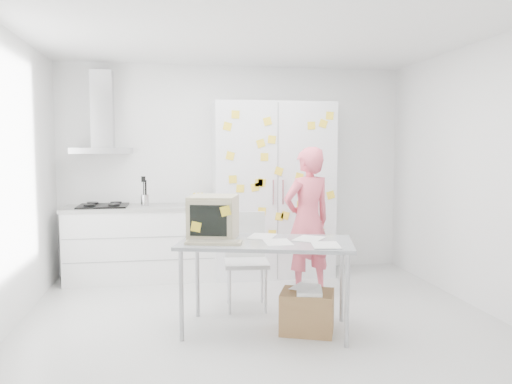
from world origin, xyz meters
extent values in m
cube|color=silver|center=(0.00, 0.00, -0.01)|extent=(4.50, 4.00, 0.02)
cube|color=white|center=(0.00, 2.00, 1.35)|extent=(4.50, 0.02, 2.70)
cube|color=white|center=(-2.25, 0.00, 1.35)|extent=(0.02, 4.00, 2.70)
cube|color=white|center=(2.25, 0.00, 1.35)|extent=(0.02, 4.00, 2.70)
cube|color=white|center=(0.00, 0.00, 2.70)|extent=(4.50, 4.00, 0.02)
cube|color=white|center=(-1.20, 1.70, 0.44)|extent=(1.80, 0.60, 0.88)
cube|color=gray|center=(-1.20, 1.40, 0.58)|extent=(1.76, 0.01, 0.01)
cube|color=gray|center=(-1.20, 1.40, 0.30)|extent=(1.76, 0.01, 0.01)
cube|color=#9E9E99|center=(-1.20, 1.70, 0.90)|extent=(1.84, 0.63, 0.04)
cube|color=black|center=(-1.65, 1.70, 0.93)|extent=(0.58, 0.50, 0.03)
cylinder|color=black|center=(-1.79, 1.58, 0.95)|extent=(0.14, 0.14, 0.02)
cylinder|color=black|center=(-1.51, 1.58, 0.95)|extent=(0.14, 0.14, 0.02)
cylinder|color=black|center=(-1.79, 1.82, 0.95)|extent=(0.14, 0.14, 0.02)
cylinder|color=black|center=(-1.51, 1.82, 0.95)|extent=(0.14, 0.14, 0.02)
cylinder|color=silver|center=(-1.15, 1.70, 0.99)|extent=(0.10, 0.10, 0.14)
cylinder|color=black|center=(-1.16, 1.71, 1.09)|extent=(0.01, 0.01, 0.30)
cylinder|color=black|center=(-1.13, 1.69, 1.09)|extent=(0.01, 0.01, 0.30)
cylinder|color=black|center=(-1.15, 1.72, 1.09)|extent=(0.01, 0.01, 0.30)
cube|color=black|center=(-1.16, 1.71, 1.25)|extent=(0.05, 0.01, 0.07)
imported|color=white|center=(-0.50, 1.70, 0.96)|extent=(0.31, 0.31, 0.08)
sphere|color=#B2140F|center=(-0.56, 1.72, 0.99)|extent=(0.08, 0.08, 0.08)
sphere|color=#B2140F|center=(-0.47, 1.65, 0.99)|extent=(0.08, 0.08, 0.08)
sphere|color=#B2140F|center=(-0.43, 1.74, 0.99)|extent=(0.08, 0.08, 0.08)
cylinder|color=yellow|center=(-0.52, 1.72, 1.03)|extent=(0.09, 0.17, 0.10)
cylinder|color=yellow|center=(-0.49, 1.72, 1.03)|extent=(0.04, 0.17, 0.10)
cylinder|color=yellow|center=(-0.47, 1.72, 1.03)|extent=(0.08, 0.17, 0.10)
cube|color=silver|center=(-1.65, 1.75, 1.60)|extent=(0.70, 0.48, 0.07)
cube|color=silver|center=(-1.65, 1.87, 2.10)|extent=(0.26, 0.24, 0.95)
cube|color=silver|center=(0.45, 1.68, 1.10)|extent=(1.50, 0.65, 2.20)
cube|color=slate|center=(0.45, 1.35, 1.10)|extent=(0.01, 0.01, 2.16)
cube|color=silver|center=(0.39, 1.34, 1.10)|extent=(0.02, 0.02, 0.30)
cube|color=silver|center=(0.51, 1.34, 1.10)|extent=(0.02, 0.02, 0.30)
cube|color=yellow|center=(0.86, 1.34, 1.90)|extent=(0.10, 0.00, 0.10)
cube|color=yellow|center=(1.01, 1.34, 1.93)|extent=(0.12, 0.00, 0.12)
cube|color=yellow|center=(1.12, 1.34, 1.05)|extent=(0.12, 0.00, 0.12)
cube|color=yellow|center=(0.22, 1.34, 1.21)|extent=(0.10, 0.00, 0.10)
cube|color=yellow|center=(0.46, 1.34, 1.35)|extent=(0.12, 0.00, 0.12)
cube|color=yellow|center=(0.83, 1.34, 0.86)|extent=(0.12, 0.00, 0.12)
cube|color=yellow|center=(0.25, 1.34, 0.87)|extent=(0.10, 0.00, 0.10)
cube|color=yellow|center=(0.32, 1.34, 1.95)|extent=(0.12, 0.00, 0.12)
cube|color=yellow|center=(0.54, 1.34, 0.81)|extent=(0.12, 0.00, 0.12)
cube|color=yellow|center=(0.86, 1.34, 1.19)|extent=(0.12, 0.00, 0.12)
cube|color=yellow|center=(0.74, 1.34, 0.94)|extent=(0.10, 0.00, 0.10)
cube|color=yellow|center=(0.24, 1.34, 1.69)|extent=(0.12, 0.00, 0.12)
cube|color=yellow|center=(-0.01, 1.34, 1.15)|extent=(0.10, 0.00, 0.10)
cube|color=yellow|center=(-0.10, 1.34, 1.26)|extent=(0.10, 0.00, 0.10)
cube|color=yellow|center=(-0.16, 1.34, 1.89)|extent=(0.11, 0.00, 0.11)
cube|color=yellow|center=(0.38, 1.34, 0.59)|extent=(0.10, 0.00, 0.10)
cube|color=yellow|center=(0.25, 1.34, 1.22)|extent=(0.11, 0.00, 0.11)
cube|color=yellow|center=(0.99, 1.34, 0.59)|extent=(0.11, 0.00, 0.11)
cube|color=yellow|center=(1.09, 1.34, 2.03)|extent=(0.10, 0.00, 0.10)
cube|color=yellow|center=(0.28, 1.34, 1.53)|extent=(0.10, 0.00, 0.10)
cube|color=yellow|center=(0.17, 1.34, 1.16)|extent=(0.11, 0.00, 0.11)
cube|color=yellow|center=(0.63, 1.34, 0.52)|extent=(0.10, 0.00, 0.10)
cube|color=yellow|center=(-0.07, 1.34, 2.03)|extent=(0.10, 0.00, 0.10)
cube|color=yellow|center=(-0.13, 1.34, 1.54)|extent=(0.12, 0.00, 0.12)
cube|color=yellow|center=(0.76, 1.34, 0.77)|extent=(0.11, 0.00, 0.11)
cube|color=yellow|center=(0.37, 1.34, 1.73)|extent=(0.11, 0.00, 0.11)
cube|color=yellow|center=(0.72, 1.34, 1.28)|extent=(0.11, 0.00, 0.11)
cube|color=yellow|center=(0.47, 1.34, 0.80)|extent=(0.11, 0.00, 0.11)
imported|color=#E85A6C|center=(0.66, 0.75, 0.82)|extent=(0.70, 0.57, 1.64)
cube|color=gray|center=(0.00, -0.28, 0.80)|extent=(1.65, 1.13, 0.03)
cylinder|color=#9D9DA2|center=(-0.75, -0.40, 0.39)|extent=(0.05, 0.05, 0.78)
cylinder|color=#9D9DA2|center=(0.58, -0.77, 0.39)|extent=(0.05, 0.05, 0.78)
cylinder|color=#9D9DA2|center=(-0.58, 0.20, 0.39)|extent=(0.05, 0.05, 0.78)
cylinder|color=#9D9DA2|center=(0.75, -0.17, 0.39)|extent=(0.05, 0.05, 0.78)
cube|color=tan|center=(-0.45, -0.07, 1.01)|extent=(0.51, 0.52, 0.39)
cube|color=tan|center=(-0.51, -0.29, 1.01)|extent=(0.38, 0.12, 0.34)
cube|color=black|center=(-0.51, -0.30, 1.01)|extent=(0.31, 0.09, 0.27)
cube|color=yellow|center=(-0.61, -0.28, 0.95)|extent=(0.10, 0.03, 0.10)
cube|color=yellow|center=(-0.36, -0.35, 1.09)|extent=(0.10, 0.03, 0.10)
cube|color=tan|center=(-0.47, -0.36, 0.83)|extent=(0.50, 0.28, 0.03)
cube|color=gray|center=(-0.47, -0.36, 0.84)|extent=(0.45, 0.23, 0.01)
cube|color=silver|center=(0.09, -0.37, 0.81)|extent=(0.23, 0.32, 0.00)
cube|color=silver|center=(0.40, -0.26, 0.82)|extent=(0.37, 0.39, 0.00)
cube|color=silver|center=(0.46, -0.58, 0.82)|extent=(0.28, 0.35, 0.00)
cube|color=silver|center=(0.00, -0.06, 0.82)|extent=(0.34, 0.38, 0.00)
cube|color=beige|center=(-0.08, 0.36, 0.47)|extent=(0.47, 0.47, 0.04)
cube|color=beige|center=(-0.07, 0.56, 0.73)|extent=(0.42, 0.06, 0.48)
cylinder|color=#BABABF|center=(-0.27, 0.20, 0.22)|extent=(0.03, 0.03, 0.45)
cylinder|color=#BABABF|center=(0.08, 0.17, 0.22)|extent=(0.03, 0.03, 0.45)
cylinder|color=#BABABF|center=(-0.24, 0.55, 0.22)|extent=(0.03, 0.03, 0.45)
cylinder|color=#BABABF|center=(0.11, 0.53, 0.22)|extent=(0.03, 0.03, 0.45)
cube|color=olive|center=(0.36, -0.38, 0.18)|extent=(0.56, 0.50, 0.37)
cube|color=white|center=(0.37, -0.40, 0.38)|extent=(0.28, 0.34, 0.03)
cube|color=white|center=(0.34, -0.34, 0.40)|extent=(0.32, 0.33, 0.00)
camera|label=1|loc=(-0.80, -4.56, 1.63)|focal=35.00mm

